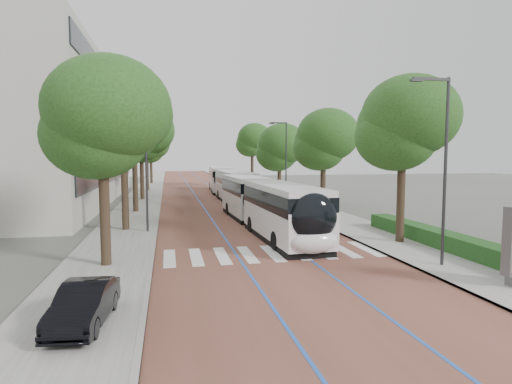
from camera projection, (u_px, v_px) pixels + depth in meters
ground at (273, 259)px, 20.14m from camera, size 160.00×160.00×0.00m
road at (203, 190)px, 59.16m from camera, size 11.00×140.00×0.02m
sidewalk_left at (148, 191)px, 57.64m from camera, size 4.00×140.00×0.12m
sidewalk_right at (256, 189)px, 60.67m from camera, size 4.00×140.00×0.12m
kerb_left at (162, 190)px, 58.02m from camera, size 0.20×140.00×0.14m
kerb_right at (243, 189)px, 60.29m from camera, size 0.20×140.00×0.14m
zebra_crossing at (272, 253)px, 21.16m from camera, size 10.55×3.60×0.01m
lane_line_left at (192, 190)px, 58.84m from camera, size 0.12×126.00×0.01m
lane_line_right at (215, 190)px, 59.48m from camera, size 0.12×126.00×0.01m
office_building at (18, 134)px, 42.91m from camera, size 18.11×40.00×14.00m
hedge at (445, 240)px, 21.94m from camera, size 1.20×14.00×0.80m
streetlight_near at (442, 156)px, 18.14m from camera, size 1.82×0.20×8.00m
streetlight_far at (284, 155)px, 42.52m from camera, size 1.82×0.20×8.00m
lamp_post_left at (146, 167)px, 26.35m from camera, size 0.14×0.14×8.00m
trees_left at (141, 137)px, 44.74m from camera, size 6.47×60.50×10.30m
trees_right at (295, 143)px, 42.55m from camera, size 5.56×47.12×9.02m
lead_bus at (266, 205)px, 27.90m from camera, size 3.28×18.49×3.20m
bus_queued_0 at (236, 187)px, 43.08m from camera, size 2.69×12.43×3.20m
bus_queued_1 at (220, 180)px, 56.23m from camera, size 3.23×12.52×3.20m
parked_car at (84, 304)px, 11.98m from camera, size 1.61×3.70×1.18m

